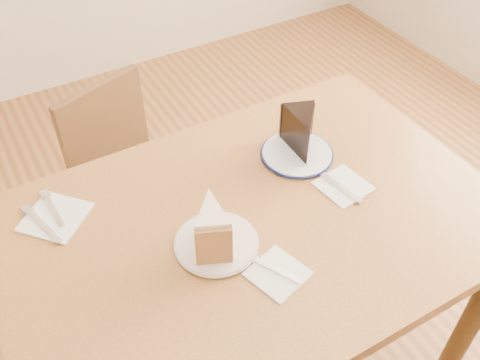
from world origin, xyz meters
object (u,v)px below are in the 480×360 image
at_px(plate_cream, 217,243).
at_px(chocolate_cake, 302,135).
at_px(carrot_cake, 212,226).
at_px(plate_navy, 297,154).
at_px(chair_far, 135,182).
at_px(table, 253,246).

relative_size(plate_cream, chocolate_cake, 1.48).
distance_m(plate_cream, carrot_cake, 0.06).
bearing_deg(chocolate_cake, plate_navy, 37.21).
distance_m(chair_far, plate_navy, 0.65).
bearing_deg(chair_far, plate_navy, 107.48).
relative_size(plate_navy, chocolate_cake, 1.49).
bearing_deg(carrot_cake, plate_cream, -14.14).
bearing_deg(table, plate_cream, -167.97).
distance_m(carrot_cake, chocolate_cake, 0.39).
distance_m(table, plate_cream, 0.16).
xyz_separation_m(table, plate_navy, (0.22, 0.14, 0.10)).
relative_size(chair_far, plate_cream, 4.14).
relative_size(carrot_cake, chocolate_cake, 0.87).
distance_m(plate_cream, chocolate_cake, 0.39).
relative_size(chair_far, carrot_cake, 7.07).
height_order(plate_navy, chocolate_cake, chocolate_cake).
bearing_deg(chair_far, chocolate_cake, 108.92).
height_order(table, chocolate_cake, chocolate_cake).
height_order(chair_far, plate_cream, chair_far).
bearing_deg(plate_cream, chair_far, 89.66).
bearing_deg(chocolate_cake, chair_far, -31.42).
xyz_separation_m(plate_navy, chocolate_cake, (0.01, 0.00, 0.06)).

